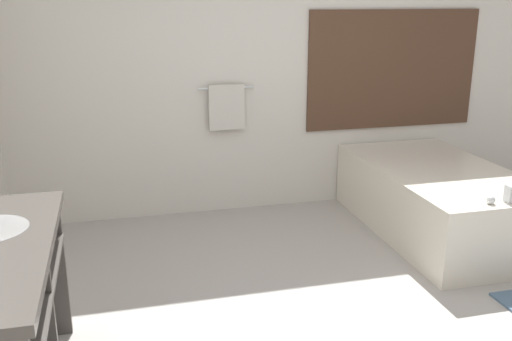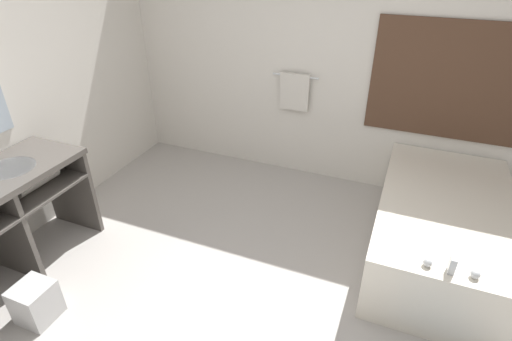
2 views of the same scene
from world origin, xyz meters
name	(u,v)px [view 2 (image 2 of 2)]	position (x,y,z in m)	size (l,w,h in m)	color
ground_plane	(239,315)	(0.00, 0.00, 0.00)	(16.00, 16.00, 0.00)	#A8A39E
wall_back_with_blinds	(331,59)	(0.05, 2.23, 1.35)	(7.40, 0.13, 2.70)	silver
bathtub	(442,226)	(1.32, 1.24, 0.31)	(1.04, 1.89, 0.68)	silver
waste_bin	(36,302)	(-1.35, -0.56, 0.15)	(0.25, 0.25, 0.30)	#B2B2B2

